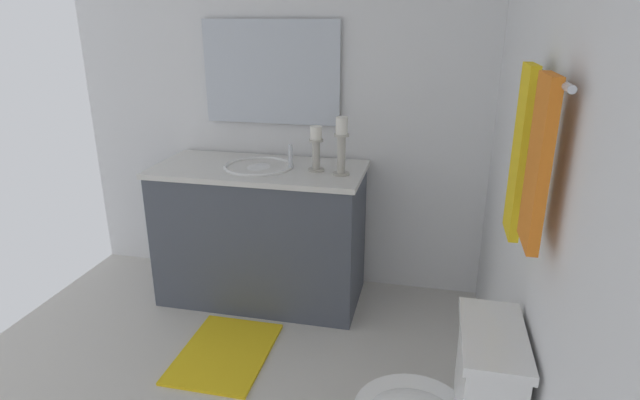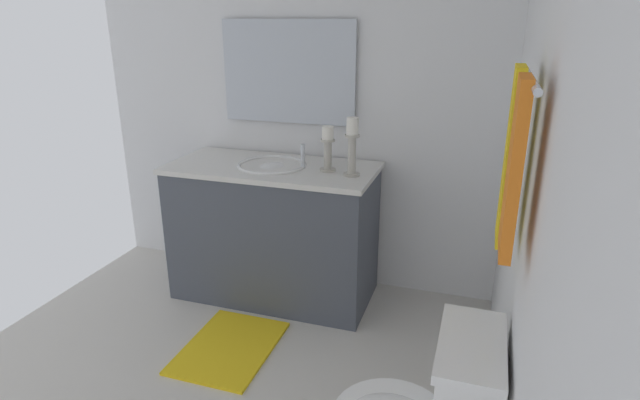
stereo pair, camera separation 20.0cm
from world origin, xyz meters
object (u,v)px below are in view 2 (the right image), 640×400
at_px(vanity_cabinet, 274,231).
at_px(candle_holder_short, 328,148).
at_px(mirror, 288,72).
at_px(sink_basin, 272,172).
at_px(towel_center, 515,169).
at_px(towel_near_vanity, 510,158).
at_px(candle_holder_tall, 352,145).
at_px(towel_bar, 530,78).
at_px(bath_mat, 230,347).

relative_size(vanity_cabinet, candle_holder_short, 4.85).
bearing_deg(mirror, sink_basin, 0.20).
distance_m(mirror, towel_center, 2.02).
relative_size(candle_holder_short, towel_near_vanity, 0.46).
bearing_deg(candle_holder_tall, towel_center, 30.45).
xyz_separation_m(mirror, towel_bar, (1.45, 1.25, 0.15)).
relative_size(sink_basin, candle_holder_short, 1.60).
bearing_deg(towel_center, candle_holder_short, -145.76).
height_order(vanity_cabinet, towel_bar, towel_bar).
relative_size(sink_basin, towel_bar, 0.68).
distance_m(towel_near_vanity, bath_mat, 1.78).
bearing_deg(towel_near_vanity, sink_basin, -129.68).
xyz_separation_m(towel_near_vanity, bath_mat, (-0.40, -1.23, -1.22)).
distance_m(candle_holder_tall, towel_center, 1.50).
bearing_deg(bath_mat, towel_bar, 66.42).
distance_m(vanity_cabinet, candle_holder_short, 0.64).
xyz_separation_m(towel_near_vanity, towel_center, (0.30, 0.00, 0.05)).
xyz_separation_m(sink_basin, bath_mat, (0.62, -0.00, -0.78)).
xyz_separation_m(vanity_cabinet, towel_center, (1.32, 1.23, 0.86)).
xyz_separation_m(sink_basin, mirror, (-0.28, -0.00, 0.54)).
bearing_deg(sink_basin, towel_bar, 46.89).
distance_m(candle_holder_short, bath_mat, 1.18).
distance_m(candle_holder_tall, bath_mat, 1.24).
bearing_deg(candle_holder_short, bath_mat, -28.45).
height_order(towel_bar, towel_center, towel_center).
bearing_deg(towel_near_vanity, vanity_cabinet, -129.66).
distance_m(sink_basin, towel_center, 1.87).
relative_size(sink_basin, mirror, 0.48).
xyz_separation_m(candle_holder_short, bath_mat, (0.62, -0.34, -0.95)).
relative_size(sink_basin, candle_holder_tall, 1.28).
relative_size(candle_holder_short, towel_bar, 0.42).
bearing_deg(towel_bar, towel_near_vanity, -173.07).
bearing_deg(bath_mat, vanity_cabinet, -180.00).
distance_m(vanity_cabinet, towel_center, 2.00).
bearing_deg(towel_near_vanity, mirror, -136.55).
xyz_separation_m(vanity_cabinet, towel_near_vanity, (1.02, 1.23, 0.81)).
xyz_separation_m(mirror, candle_holder_tall, (0.33, 0.49, -0.33)).
height_order(mirror, bath_mat, mirror).
relative_size(towel_bar, towel_center, 1.31).
xyz_separation_m(candle_holder_tall, bath_mat, (0.58, -0.49, -0.99)).
relative_size(mirror, candle_holder_short, 3.31).
relative_size(vanity_cabinet, towel_near_vanity, 2.24).
bearing_deg(towel_near_vanity, towel_bar, 6.93).
xyz_separation_m(vanity_cabinet, towel_bar, (1.17, 1.25, 1.07)).
relative_size(towel_bar, bath_mat, 0.99).
xyz_separation_m(candle_holder_tall, towel_bar, (1.12, 0.77, 0.49)).
bearing_deg(mirror, vanity_cabinet, -0.01).
bearing_deg(bath_mat, towel_center, 60.63).
distance_m(sink_basin, candle_holder_short, 0.38).
height_order(sink_basin, candle_holder_short, candle_holder_short).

